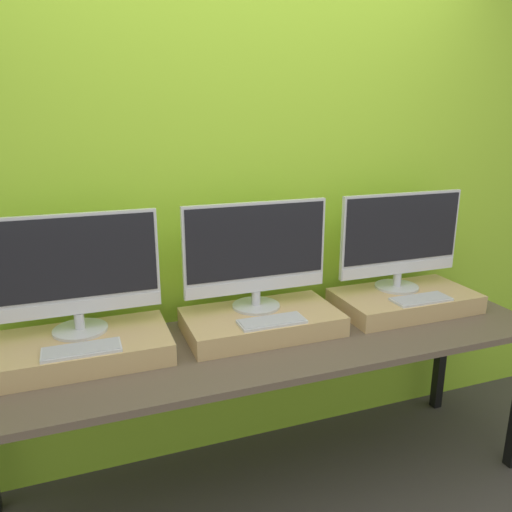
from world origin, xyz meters
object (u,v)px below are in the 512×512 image
keyboard_center (272,321)px  monitor_right (401,238)px  keyboard_right (421,299)px  monitor_left (74,270)px  keyboard_left (82,350)px  monitor_center (256,253)px

keyboard_center → monitor_right: bearing=14.2°
keyboard_right → monitor_left: bearing=172.8°
monitor_left → keyboard_left: (-0.00, -0.19, -0.25)m
monitor_center → monitor_right: (0.76, 0.00, 0.00)m
keyboard_right → keyboard_center: bearing=180.0°
monitor_center → monitor_right: 0.76m
monitor_left → monitor_right: same height
keyboard_center → monitor_center: bearing=90.0°
keyboard_center → monitor_right: size_ratio=0.43×
monitor_right → keyboard_right: size_ratio=2.32×
monitor_left → keyboard_right: size_ratio=2.32×
keyboard_center → monitor_right: (0.76, 0.19, 0.25)m
keyboard_left → keyboard_right: size_ratio=1.00×
keyboard_left → monitor_right: monitor_right is taller
keyboard_left → monitor_left: bearing=90.0°
monitor_center → monitor_right: bearing=0.0°
monitor_center → monitor_left: bearing=180.0°
keyboard_center → monitor_left: bearing=165.8°
monitor_center → keyboard_center: bearing=-90.0°
monitor_left → monitor_center: 0.76m
keyboard_center → keyboard_right: (0.76, 0.00, 0.00)m
keyboard_left → monitor_right: bearing=7.2°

